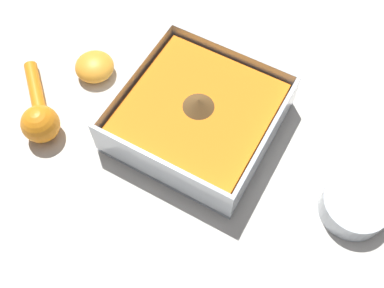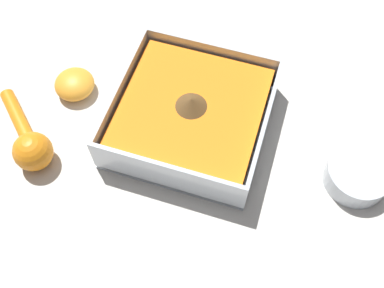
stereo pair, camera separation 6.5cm
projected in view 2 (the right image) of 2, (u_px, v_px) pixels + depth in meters
ground_plane at (201, 148)px, 0.69m from camera, size 4.00×4.00×0.00m
square_dish at (191, 116)px, 0.68m from camera, size 0.23×0.23×0.07m
spice_bowl at (357, 175)px, 0.65m from camera, size 0.09×0.09×0.03m
lemon_squeezer at (30, 144)px, 0.66m from camera, size 0.14×0.13×0.06m
lemon_half at (75, 84)px, 0.73m from camera, size 0.06×0.06×0.04m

